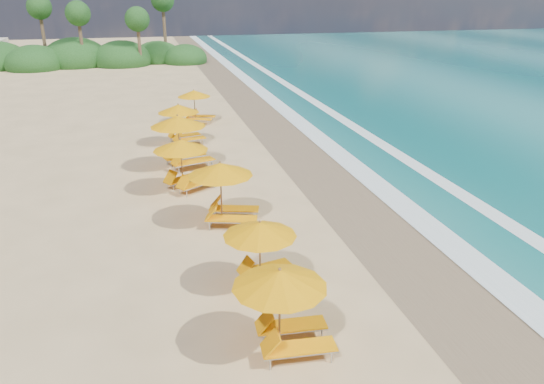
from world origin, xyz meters
name	(u,v)px	position (x,y,z in m)	size (l,w,h in m)	color
ground	(272,222)	(0.00, 0.00, 0.00)	(160.00, 160.00, 0.00)	tan
wet_sand	(370,211)	(4.00, 0.00, 0.01)	(4.00, 160.00, 0.01)	#816C4D
surf_foam	(432,204)	(6.70, 0.00, 0.03)	(4.00, 160.00, 0.01)	white
station_2	(287,304)	(-1.48, -7.35, 1.28)	(2.57, 2.40, 2.29)	olive
station_3	(265,249)	(-1.30, -4.37, 1.21)	(2.64, 2.55, 2.15)	olive
station_4	(226,189)	(-1.66, 0.32, 1.36)	(3.04, 2.96, 2.42)	olive
station_5	(185,161)	(-2.80, 4.12, 1.33)	(3.21, 3.21, 2.37)	olive
station_6	(183,138)	(-2.59, 7.22, 1.50)	(3.37, 3.28, 2.67)	olive
station_7	(182,121)	(-2.26, 11.44, 1.29)	(2.82, 2.71, 2.31)	olive
station_8	(197,104)	(-0.91, 16.22, 1.20)	(2.82, 2.81, 2.15)	olive
treeline	(85,57)	(-9.94, 45.51, 1.00)	(25.80, 8.80, 9.74)	#163D14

